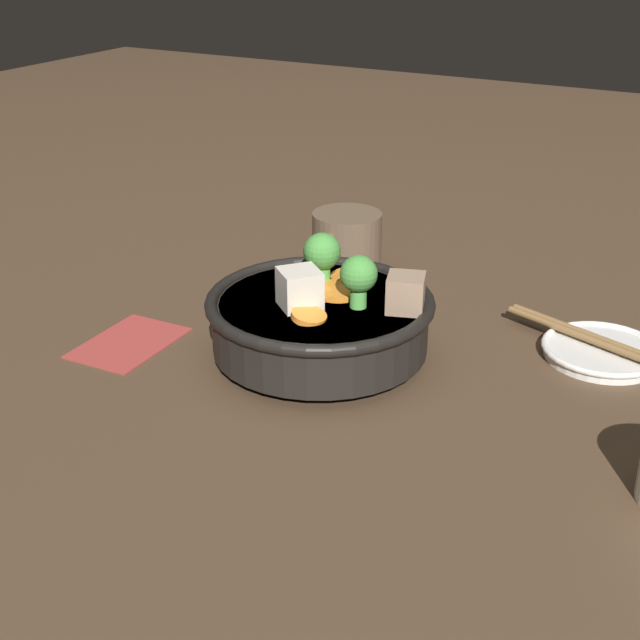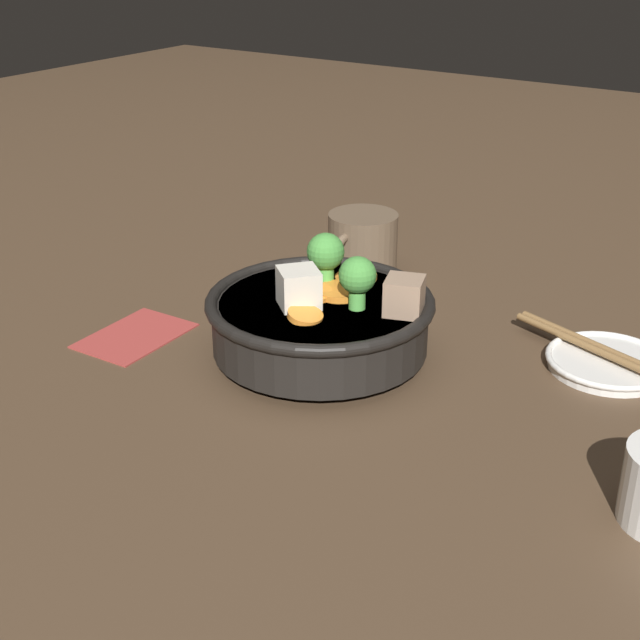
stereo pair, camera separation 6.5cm
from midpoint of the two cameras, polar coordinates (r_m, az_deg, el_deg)
The scene contains 6 objects.
ground_plane at distance 0.86m, azimuth 2.17°, elevation -2.38°, with size 3.00×3.00×0.00m, color #4C3826.
stirfry_bowl at distance 0.84m, azimuth 2.29°, elevation 0.15°, with size 0.22×0.22×0.11m.
side_saucer at distance 0.89m, azimuth 19.98°, elevation -2.61°, with size 0.12×0.12×0.01m.
dark_mug at distance 1.04m, azimuth 4.50°, elevation 4.84°, with size 0.10×0.08×0.07m.
napkin at distance 0.91m, azimuth -9.76°, elevation -0.99°, with size 0.11×0.08×0.00m.
chopsticks_pair at distance 0.88m, azimuth 20.07°, elevation -2.07°, with size 0.08×0.21×0.01m.
Camera 2 is at (0.64, 0.42, 0.40)m, focal length 50.00 mm.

